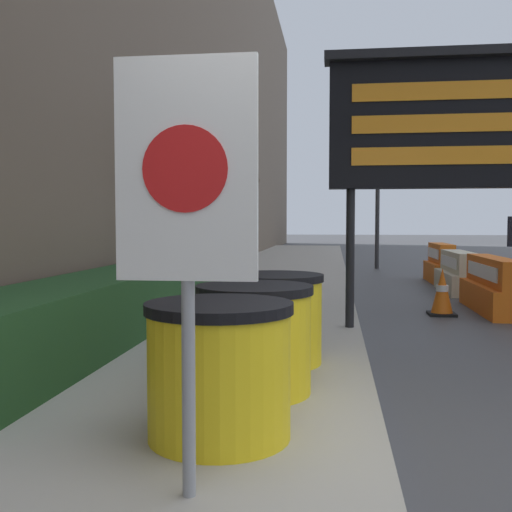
{
  "coord_description": "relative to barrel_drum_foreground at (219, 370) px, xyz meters",
  "views": [
    {
      "loc": [
        -0.31,
        -2.87,
        1.35
      ],
      "look_at": [
        -1.37,
        5.22,
        0.88
      ],
      "focal_mm": 42.0,
      "sensor_mm": 36.0,
      "label": 1
    }
  ],
  "objects": [
    {
      "name": "building_left_facade",
      "position": [
        -2.54,
        9.4,
        5.51
      ],
      "size": [
        0.4,
        50.4,
        12.07
      ],
      "color": "brown",
      "rests_on": "ground_plane"
    },
    {
      "name": "sidewalk_left",
      "position": [
        -0.69,
        -0.4,
        -0.45
      ],
      "size": [
        3.29,
        56.0,
        0.13
      ],
      "color": "#A39E93",
      "rests_on": "ground_plane"
    },
    {
      "name": "barrel_drum_foreground",
      "position": [
        0.0,
        0.0,
        0.0
      ],
      "size": [
        0.84,
        0.84,
        0.77
      ],
      "color": "yellow",
      "rests_on": "sidewalk_left"
    },
    {
      "name": "jersey_barrier_cream",
      "position": [
        3.02,
        8.54,
        -0.17
      ],
      "size": [
        0.63,
        1.88,
        0.78
      ],
      "color": "beige",
      "rests_on": "ground_plane"
    },
    {
      "name": "jersey_barrier_orange_near",
      "position": [
        3.02,
        10.5,
        -0.14
      ],
      "size": [
        0.54,
        1.62,
        0.86
      ],
      "color": "orange",
      "rests_on": "ground_plane"
    },
    {
      "name": "barrel_drum_middle",
      "position": [
        0.08,
        0.92,
        0.0
      ],
      "size": [
        0.84,
        0.84,
        0.77
      ],
      "color": "yellow",
      "rests_on": "sidewalk_left"
    },
    {
      "name": "warning_sign",
      "position": [
        0.0,
        -0.75,
        0.93
      ],
      "size": [
        0.62,
        0.08,
        1.92
      ],
      "color": "gray",
      "rests_on": "sidewalk_left"
    },
    {
      "name": "barrel_drum_back",
      "position": [
        0.13,
        1.83,
        0.0
      ],
      "size": [
        0.84,
        0.84,
        0.77
      ],
      "color": "yellow",
      "rests_on": "sidewalk_left"
    },
    {
      "name": "traffic_light_near_curb",
      "position": [
        1.87,
        14.17,
        2.7
      ],
      "size": [
        0.28,
        0.44,
        4.47
      ],
      "color": "#2D2D30",
      "rests_on": "ground_plane"
    },
    {
      "name": "ground_plane",
      "position": [
        0.95,
        -0.4,
        -0.52
      ],
      "size": [
        120.0,
        120.0,
        0.0
      ],
      "primitive_type": "plane",
      "color": "#3F3F42"
    },
    {
      "name": "hedge_strip",
      "position": [
        -1.74,
        2.87,
        -0.05
      ],
      "size": [
        0.9,
        6.44,
        0.67
      ],
      "color": "#1E421E",
      "rests_on": "sidewalk_left"
    },
    {
      "name": "message_board",
      "position": [
        1.82,
        3.67,
        1.92
      ],
      "size": [
        2.6,
        0.36,
        3.23
      ],
      "color": "black",
      "rests_on": "ground_plane"
    },
    {
      "name": "bare_tree",
      "position": [
        -1.69,
        6.54,
        1.37
      ],
      "size": [
        2.31,
        1.9,
        3.2
      ],
      "color": "#4C3D2D",
      "rests_on": "sidewalk_left"
    },
    {
      "name": "traffic_cone_near",
      "position": [
        2.19,
        5.58,
        -0.18
      ],
      "size": [
        0.38,
        0.38,
        0.68
      ],
      "color": "black",
      "rests_on": "ground_plane"
    },
    {
      "name": "jersey_barrier_orange_far",
      "position": [
        3.02,
        6.04,
        -0.16
      ],
      "size": [
        0.56,
        2.16,
        0.82
      ],
      "color": "orange",
      "rests_on": "ground_plane"
    }
  ]
}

